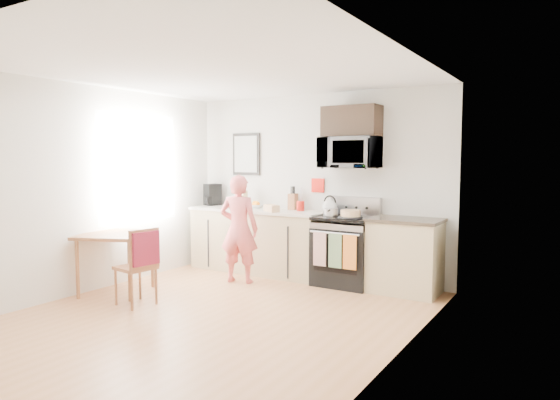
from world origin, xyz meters
The scene contains 27 objects.
floor centered at (0.00, 0.00, 0.00)m, with size 4.60×4.60×0.00m, color #B07544.
back_wall centered at (0.00, 2.30, 1.30)m, with size 4.00×0.04×2.60m, color beige.
left_wall centered at (-2.00, 0.00, 1.30)m, with size 0.04×4.60×2.60m, color beige.
right_wall centered at (2.00, 0.00, 1.30)m, with size 0.04×4.60×2.60m, color beige.
ceiling centered at (0.00, 0.00, 2.60)m, with size 4.00×4.60×0.04m, color white.
window centered at (-1.96, 0.80, 1.55)m, with size 0.06×1.40×1.50m.
cabinet_left centered at (-0.80, 2.00, 0.45)m, with size 2.10×0.60×0.90m, color tan.
countertop_left centered at (-0.80, 2.00, 0.92)m, with size 2.14×0.64×0.04m, color silver.
cabinet_right centered at (1.43, 2.00, 0.45)m, with size 0.84×0.60×0.90m, color tan.
countertop_right centered at (1.43, 2.00, 0.92)m, with size 0.88×0.64×0.04m, color black.
range centered at (0.63, 1.98, 0.44)m, with size 0.76×0.70×1.16m.
microwave centered at (0.63, 2.08, 1.76)m, with size 0.76×0.51×0.42m, color silver.
upper_cabinet centered at (0.63, 2.12, 2.18)m, with size 0.76×0.35×0.40m, color black.
wall_art centered at (-1.20, 2.28, 1.75)m, with size 0.50×0.04×0.65m.
wall_trivet centered at (0.05, 2.28, 1.30)m, with size 0.20×0.02×0.20m, color #B3170F.
person centered at (-0.66, 1.34, 0.73)m, with size 0.53×0.35×1.47m, color #D13939.
dining_table centered at (-1.65, 0.10, 0.67)m, with size 0.92×0.92×0.75m.
chair centered at (-0.92, -0.16, 0.58)m, with size 0.47×0.43×0.90m.
knife_block centered at (-0.32, 2.20, 1.06)m, with size 0.11×0.15×0.23m, color brown.
utensil_crock centered at (-0.13, 2.09, 1.07)m, with size 0.11×0.11×0.34m.
fruit_bowl centered at (-0.89, 2.09, 0.98)m, with size 0.28×0.28×0.11m.
milk_carton centered at (-1.11, 2.07, 1.07)m, with size 0.10×0.10×0.26m, color tan.
coffee_maker centered at (-1.75, 2.11, 1.10)m, with size 0.26×0.31×0.34m.
bread_bag centered at (-0.42, 1.79, 0.99)m, with size 0.27×0.12×0.10m, color tan.
cake centered at (0.77, 1.81, 0.97)m, with size 0.31×0.31×0.10m.
kettle centered at (0.36, 2.05, 1.04)m, with size 0.21×0.21×0.26m.
pot centered at (0.46, 1.87, 0.97)m, with size 0.20×0.33×0.10m.
Camera 1 is at (3.33, -4.07, 1.69)m, focal length 32.00 mm.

